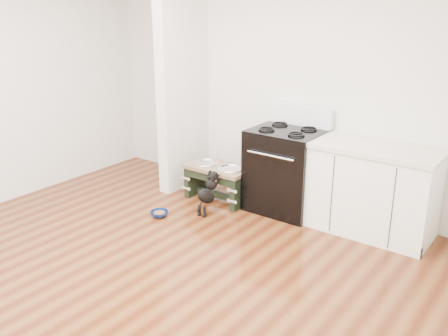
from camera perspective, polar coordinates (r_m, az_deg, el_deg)
ground at (r=4.35m, az=-10.83°, el=-13.02°), size 5.00×5.00×0.00m
room_shell at (r=3.76m, az=-12.37°, el=8.44°), size 5.00×5.00×5.00m
partition_wall at (r=6.09m, az=-4.73°, el=10.19°), size 0.15×0.80×2.70m
oven_range at (r=5.55m, az=7.11°, el=-0.08°), size 0.76×0.69×1.14m
cabinet_run at (r=5.20m, az=16.63°, el=-2.39°), size 1.24×0.64×0.91m
dog_feeder at (r=5.80m, az=-0.73°, el=-0.94°), size 0.76×0.41×0.44m
puppy at (r=5.48m, az=-1.82°, el=-2.67°), size 0.13×0.39×0.47m
floor_bowl at (r=5.52m, az=-7.41°, el=-5.21°), size 0.25×0.25×0.06m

